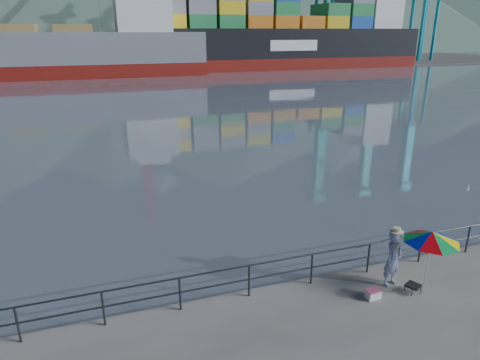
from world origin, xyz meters
name	(u,v)px	position (x,y,z in m)	size (l,w,h in m)	color
harbor_water	(105,56)	(0.00, 130.00, 0.00)	(500.00, 280.00, 0.00)	slate
far_dock	(157,64)	(10.00, 93.00, 0.00)	(200.00, 40.00, 0.40)	#514F4C
guardrail	(281,274)	(0.00, 1.70, 0.52)	(22.00, 0.06, 1.03)	#2D3033
container_stacks	(250,48)	(32.66, 93.54, 3.27)	(58.00, 5.40, 7.80)	#267F3F
fisherman	(393,259)	(3.25, 0.88, 0.87)	(0.64, 0.42, 1.74)	navy
beach_umbrella	(432,237)	(3.98, 0.29, 1.76)	(2.02, 2.02, 1.92)	white
folding_stool	(413,288)	(3.61, 0.32, 0.13)	(0.51, 0.51, 0.25)	black
cooler_bag	(373,294)	(2.33, 0.45, 0.12)	(0.41, 0.27, 0.23)	silver
fishing_rod	(374,267)	(3.38, 1.87, 0.00)	(0.02, 0.02, 2.04)	black
bulk_carrier	(49,51)	(-10.81, 71.42, 4.07)	(55.08, 9.53, 14.50)	maroon
container_ship	(291,38)	(35.17, 75.82, 5.84)	(58.49, 9.75, 18.10)	maroon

